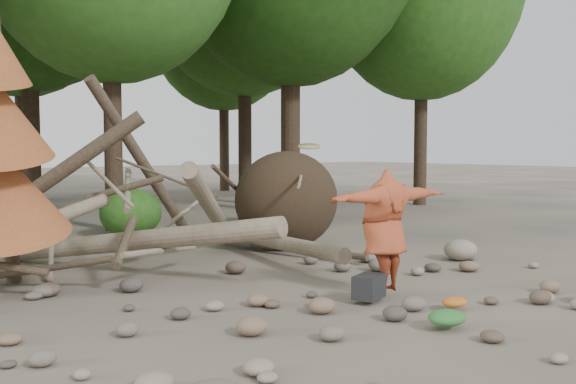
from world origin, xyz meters
TOP-DOWN VIEW (x-y plane):
  - ground at (0.00, 0.00)m, footprint 120.00×120.00m
  - deadfall_pile at (2.02, 4.24)m, footprint 8.55×5.24m
  - bush_mid at (0.80, 7.80)m, footprint 1.40×1.40m
  - bush_right at (5.00, 7.00)m, footprint 2.00×2.00m
  - frisbee_thrower at (1.13, 0.20)m, footprint 2.44×0.65m
  - backpack at (0.70, 0.07)m, footprint 0.54×0.46m
  - cloth_green at (0.49, -1.38)m, footprint 0.47×0.39m
  - cloth_orange at (1.24, -0.91)m, footprint 0.35×0.28m
  - boulder_mid_right at (4.29, 1.31)m, footprint 0.63×0.57m

SIDE VIEW (x-z plane):
  - ground at x=0.00m, z-range 0.00..0.00m
  - cloth_orange at x=1.24m, z-range 0.00..0.13m
  - cloth_green at x=0.49m, z-range 0.00..0.18m
  - backpack at x=0.70m, z-range 0.00..0.31m
  - boulder_mid_right at x=4.29m, z-range 0.00..0.38m
  - bush_mid at x=0.80m, z-range 0.00..1.12m
  - bush_right at x=5.00m, z-range 0.00..1.60m
  - frisbee_thrower at x=1.13m, z-range -0.10..1.94m
  - deadfall_pile at x=2.02m, z-range -0.70..2.60m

